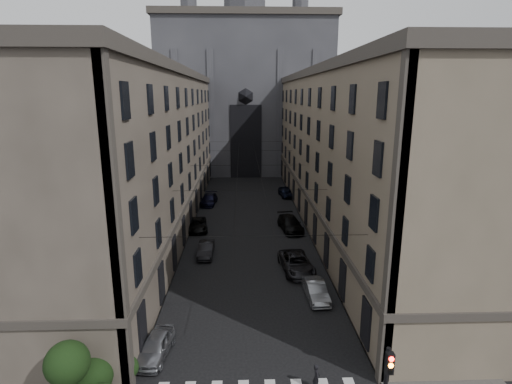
{
  "coord_description": "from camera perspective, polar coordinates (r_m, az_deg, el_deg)",
  "views": [
    {
      "loc": [
        -0.71,
        -13.02,
        15.93
      ],
      "look_at": [
        0.21,
        13.63,
        9.38
      ],
      "focal_mm": 28.0,
      "sensor_mm": 36.0,
      "label": 1
    }
  ],
  "objects": [
    {
      "name": "car_right_midnear",
      "position": [
        37.53,
        5.8,
        -10.07
      ],
      "size": [
        3.23,
        5.95,
        1.59
      ],
      "primitive_type": "imported",
      "rotation": [
        0.0,
        0.0,
        0.11
      ],
      "color": "black",
      "rests_on": "ground"
    },
    {
      "name": "car_left_midnear",
      "position": [
        40.99,
        -7.17,
        -8.14
      ],
      "size": [
        1.51,
        4.22,
        1.39
      ],
      "primitive_type": "imported",
      "rotation": [
        0.0,
        0.0,
        -0.01
      ],
      "color": "black",
      "rests_on": "ground"
    },
    {
      "name": "building_right",
      "position": [
        51.44,
        14.09,
        6.03
      ],
      "size": [
        13.6,
        60.6,
        18.85
      ],
      "color": "brown",
      "rests_on": "ground"
    },
    {
      "name": "car_left_midfar",
      "position": [
        48.58,
        -8.39,
        -4.63
      ],
      "size": [
        2.96,
        5.28,
        1.39
      ],
      "primitive_type": "imported",
      "rotation": [
        0.0,
        0.0,
        0.13
      ],
      "color": "black",
      "rests_on": "ground"
    },
    {
      "name": "gothic_tower",
      "position": [
        88.0,
        -1.57,
        15.01
      ],
      "size": [
        35.0,
        23.0,
        58.0
      ],
      "color": "#2D2D33",
      "rests_on": "ground"
    },
    {
      "name": "shrub_cluster",
      "position": [
        24.26,
        -22.73,
        -23.03
      ],
      "size": [
        3.9,
        4.4,
        3.9
      ],
      "color": "black",
      "rests_on": "sidewalk_left"
    },
    {
      "name": "pedestrian",
      "position": [
        24.43,
        8.62,
        -24.67
      ],
      "size": [
        0.39,
        0.59,
        1.59
      ],
      "primitive_type": "imported",
      "rotation": [
        0.0,
        0.0,
        1.58
      ],
      "color": "black",
      "rests_on": "ground"
    },
    {
      "name": "sidewalk_right",
      "position": [
        52.73,
        10.42,
        -3.94
      ],
      "size": [
        7.0,
        80.0,
        0.15
      ],
      "primitive_type": "cube",
      "color": "#383533",
      "rests_on": "ground"
    },
    {
      "name": "tram_wires",
      "position": [
        49.43,
        -1.12,
        3.67
      ],
      "size": [
        14.0,
        60.0,
        0.43
      ],
      "color": "black",
      "rests_on": "ground"
    },
    {
      "name": "building_left",
      "position": [
        51.07,
        -16.48,
        5.82
      ],
      "size": [
        13.6,
        60.6,
        18.85
      ],
      "color": "#453E35",
      "rests_on": "ground"
    },
    {
      "name": "car_left_near",
      "position": [
        27.29,
        -14.15,
        -20.58
      ],
      "size": [
        2.19,
        4.32,
        1.41
      ],
      "primitive_type": "imported",
      "rotation": [
        0.0,
        0.0,
        -0.13
      ],
      "color": "gray",
      "rests_on": "ground"
    },
    {
      "name": "car_right_near",
      "position": [
        33.14,
        8.54,
        -13.74
      ],
      "size": [
        1.73,
        4.32,
        1.4
      ],
      "primitive_type": "imported",
      "rotation": [
        0.0,
        0.0,
        0.06
      ],
      "color": "gray",
      "rests_on": "ground"
    },
    {
      "name": "car_right_midfar",
      "position": [
        48.2,
        4.92,
        -4.53
      ],
      "size": [
        3.06,
        5.92,
        1.64
      ],
      "primitive_type": "imported",
      "rotation": [
        0.0,
        0.0,
        0.14
      ],
      "color": "black",
      "rests_on": "ground"
    },
    {
      "name": "sidewalk_left",
      "position": [
        52.44,
        -12.67,
        -4.15
      ],
      "size": [
        7.0,
        80.0,
        0.15
      ],
      "primitive_type": "cube",
      "color": "#383533",
      "rests_on": "ground"
    },
    {
      "name": "car_right_far",
      "position": [
        63.82,
        4.26,
        0.02
      ],
      "size": [
        2.36,
        4.75,
        1.55
      ],
      "primitive_type": "imported",
      "rotation": [
        0.0,
        0.0,
        0.12
      ],
      "color": "black",
      "rests_on": "ground"
    },
    {
      "name": "car_left_far",
      "position": [
        59.54,
        -6.75,
        -1.08
      ],
      "size": [
        2.57,
        5.32,
        1.49
      ],
      "primitive_type": "imported",
      "rotation": [
        0.0,
        0.0,
        -0.1
      ],
      "color": "black",
      "rests_on": "ground"
    }
  ]
}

